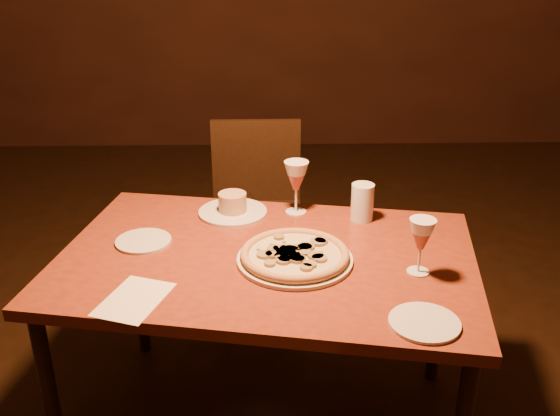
{
  "coord_description": "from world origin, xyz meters",
  "views": [
    {
      "loc": [
        0.25,
        -1.47,
        1.63
      ],
      "look_at": [
        0.29,
        0.31,
        0.84
      ],
      "focal_mm": 40.0,
      "sensor_mm": 36.0,
      "label": 1
    }
  ],
  "objects": [
    {
      "name": "chair_far",
      "position": [
        0.21,
        1.14,
        0.48
      ],
      "size": [
        0.41,
        0.41,
        0.85
      ],
      "rotation": [
        0.0,
        0.0,
        0.0
      ],
      "color": "black",
      "rests_on": "floor"
    },
    {
      "name": "pizza_plate",
      "position": [
        0.34,
        0.22,
        0.72
      ],
      "size": [
        0.36,
        0.36,
        0.04
      ],
      "color": "silver",
      "rests_on": "dining_table"
    },
    {
      "name": "side_plate_left",
      "position": [
        -0.15,
        0.36,
        0.7
      ],
      "size": [
        0.18,
        0.18,
        0.01
      ],
      "primitive_type": "cylinder",
      "color": "silver",
      "rests_on": "dining_table"
    },
    {
      "name": "side_plate_near",
      "position": [
        0.66,
        -0.13,
        0.7
      ],
      "size": [
        0.19,
        0.19,
        0.01
      ],
      "primitive_type": "cylinder",
      "color": "silver",
      "rests_on": "dining_table"
    },
    {
      "name": "water_tumbler",
      "position": [
        0.59,
        0.52,
        0.76
      ],
      "size": [
        0.08,
        0.08,
        0.13
      ],
      "primitive_type": "cylinder",
      "color": "silver",
      "rests_on": "dining_table"
    },
    {
      "name": "wine_glass_right",
      "position": [
        0.7,
        0.14,
        0.78
      ],
      "size": [
        0.08,
        0.08,
        0.17
      ],
      "primitive_type": null,
      "color": "#A25043",
      "rests_on": "dining_table"
    },
    {
      "name": "dining_table",
      "position": [
        0.25,
        0.26,
        0.64
      ],
      "size": [
        1.43,
        1.06,
        0.7
      ],
      "rotation": [
        0.0,
        0.0,
        -0.18
      ],
      "color": "maroon",
      "rests_on": "floor"
    },
    {
      "name": "wine_glass_far",
      "position": [
        0.36,
        0.58,
        0.79
      ],
      "size": [
        0.09,
        0.09,
        0.19
      ],
      "primitive_type": null,
      "color": "#A25043",
      "rests_on": "dining_table"
    },
    {
      "name": "ramekin_saucer",
      "position": [
        0.13,
        0.58,
        0.72
      ],
      "size": [
        0.25,
        0.25,
        0.08
      ],
      "color": "silver",
      "rests_on": "dining_table"
    },
    {
      "name": "menu_card",
      "position": [
        -0.12,
        0.01,
        0.7
      ],
      "size": [
        0.22,
        0.26,
        0.0
      ],
      "primitive_type": "cube",
      "rotation": [
        0.0,
        0.0,
        -0.34
      ],
      "color": "white",
      "rests_on": "dining_table"
    }
  ]
}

